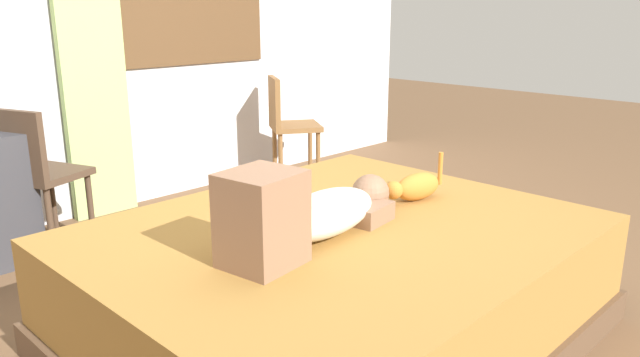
% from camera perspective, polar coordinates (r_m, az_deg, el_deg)
% --- Properties ---
extents(ground_plane, '(16.00, 16.00, 0.00)m').
position_cam_1_polar(ground_plane, '(2.89, 1.69, -13.01)').
color(ground_plane, brown).
extents(bed, '(2.08, 1.70, 0.51)m').
position_cam_1_polar(bed, '(2.64, 1.61, -9.80)').
color(bed, brown).
rests_on(bed, ground).
extents(person_lying, '(0.94, 0.37, 0.34)m').
position_cam_1_polar(person_lying, '(2.36, -0.87, -3.25)').
color(person_lying, silver).
rests_on(person_lying, bed).
extents(cat, '(0.36, 0.15, 0.21)m').
position_cam_1_polar(cat, '(2.89, 8.91, -0.76)').
color(cat, '#C67A2D').
rests_on(cat, bed).
extents(chair_by_desk, '(0.49, 0.49, 0.86)m').
position_cam_1_polar(chair_by_desk, '(3.79, -25.14, 0.80)').
color(chair_by_desk, '#4C3828').
rests_on(chair_by_desk, ground).
extents(chair_spare, '(0.53, 0.53, 0.86)m').
position_cam_1_polar(chair_spare, '(4.90, -3.13, 5.42)').
color(chair_spare, brown).
rests_on(chair_spare, ground).
extents(curtain_left, '(0.44, 0.06, 2.38)m').
position_cam_1_polar(curtain_left, '(4.30, -20.84, 12.13)').
color(curtain_left, '#ADCC75').
rests_on(curtain_left, ground).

